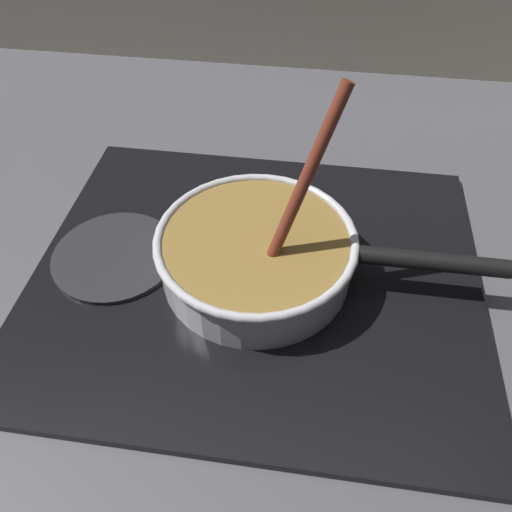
# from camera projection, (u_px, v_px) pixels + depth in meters

# --- Properties ---
(ground) EXTENTS (2.40, 1.60, 0.04)m
(ground) POSITION_uv_depth(u_px,v_px,m) (208.00, 431.00, 0.54)
(ground) COLOR #4C4C51
(hob_plate) EXTENTS (0.56, 0.48, 0.01)m
(hob_plate) POSITION_uv_depth(u_px,v_px,m) (256.00, 275.00, 0.66)
(hob_plate) COLOR black
(hob_plate) RESTS_ON ground
(burner_ring) EXTENTS (0.21, 0.21, 0.01)m
(burner_ring) POSITION_uv_depth(u_px,v_px,m) (256.00, 270.00, 0.65)
(burner_ring) COLOR #592D0C
(burner_ring) RESTS_ON hob_plate
(spare_burner) EXTENTS (0.16, 0.16, 0.01)m
(spare_burner) POSITION_uv_depth(u_px,v_px,m) (115.00, 255.00, 0.67)
(spare_burner) COLOR #262628
(spare_burner) RESTS_ON hob_plate
(cooking_pan) EXTENTS (0.42, 0.24, 0.25)m
(cooking_pan) POSITION_uv_depth(u_px,v_px,m) (259.00, 253.00, 0.63)
(cooking_pan) COLOR silver
(cooking_pan) RESTS_ON hob_plate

